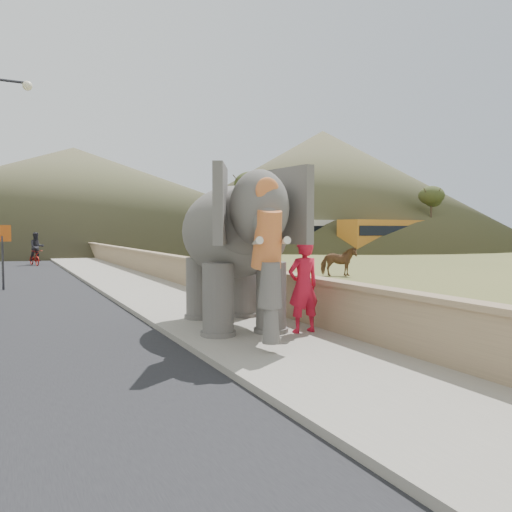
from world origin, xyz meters
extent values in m
plane|color=olive|center=(0.00, 0.00, 0.00)|extent=(160.00, 160.00, 0.00)
cube|color=#9E9687|center=(0.00, 10.00, 0.07)|extent=(3.00, 120.00, 0.15)
cube|color=tan|center=(1.65, 10.00, 0.55)|extent=(0.30, 120.00, 1.10)
cylinder|color=#333238|center=(-4.20, 14.29, 7.80)|extent=(1.60, 0.10, 0.10)
sphere|color=#FFF2CC|center=(-3.50, 14.29, 7.70)|extent=(0.36, 0.36, 0.36)
cylinder|color=#2D2D33|center=(-4.50, 13.50, 1.00)|extent=(0.08, 0.08, 2.00)
cube|color=#C04F12|center=(-4.50, 13.50, 2.10)|extent=(0.60, 0.05, 0.60)
imported|color=brown|center=(9.79, 12.52, 0.70)|extent=(1.82, 1.47, 1.41)
imported|color=#B9BAC0|center=(19.58, 35.42, 0.72)|extent=(4.43, 2.32, 1.44)
cube|color=silver|center=(25.37, 34.22, 1.55)|extent=(11.26, 4.18, 3.10)
cube|color=#BE7121|center=(28.52, 30.24, 1.55)|extent=(11.26, 4.27, 3.10)
cone|color=brown|center=(36.00, 52.00, 8.00)|extent=(56.00, 56.00, 16.00)
cone|color=brown|center=(5.00, 70.00, 7.00)|extent=(80.00, 80.00, 14.00)
imported|color=red|center=(0.95, 1.72, 1.10)|extent=(0.70, 0.46, 1.91)
imported|color=maroon|center=(-2.75, 26.63, 0.47)|extent=(1.01, 1.89, 0.94)
imported|color=black|center=(-2.62, 26.63, 1.15)|extent=(1.00, 0.85, 1.79)
camera|label=1|loc=(-4.49, -6.83, 2.27)|focal=35.00mm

